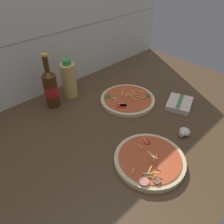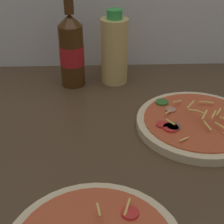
% 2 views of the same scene
% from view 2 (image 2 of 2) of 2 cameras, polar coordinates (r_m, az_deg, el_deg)
% --- Properties ---
extents(counter_slab, '(1.60, 0.90, 0.03)m').
position_cam_2_polar(counter_slab, '(0.63, -1.83, -9.67)').
color(counter_slab, '#4C3823').
rests_on(counter_slab, ground).
extents(pizza_far, '(0.26, 0.26, 0.05)m').
position_cam_2_polar(pizza_far, '(0.73, 13.97, -1.85)').
color(pizza_far, beige).
rests_on(pizza_far, counter_slab).
extents(beer_bottle, '(0.06, 0.06, 0.25)m').
position_cam_2_polar(beer_bottle, '(0.86, -6.83, 10.26)').
color(beer_bottle, '#47280F').
rests_on(beer_bottle, counter_slab).
extents(oil_bottle, '(0.07, 0.07, 0.19)m').
position_cam_2_polar(oil_bottle, '(0.88, 0.32, 10.27)').
color(oil_bottle, '#D6B766').
rests_on(oil_bottle, counter_slab).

